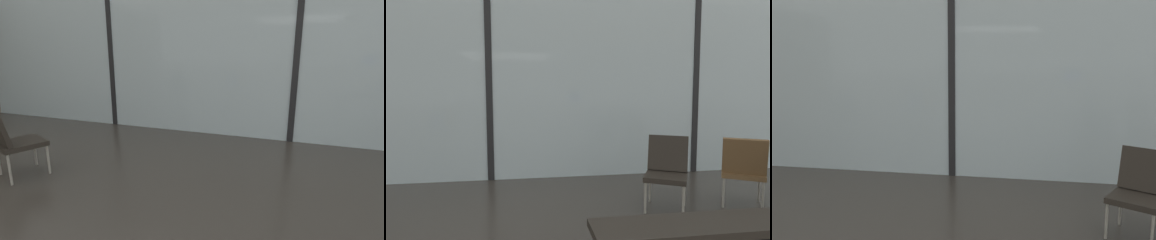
# 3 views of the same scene
# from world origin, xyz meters

# --- Properties ---
(glass_curtain_wall) EXTENTS (14.00, 0.08, 3.29)m
(glass_curtain_wall) POSITION_xyz_m (0.00, 5.20, 1.65)
(glass_curtain_wall) COLOR silver
(glass_curtain_wall) RESTS_ON ground
(window_mullion_1) EXTENTS (0.10, 0.12, 3.29)m
(window_mullion_1) POSITION_xyz_m (0.00, 5.20, 1.65)
(window_mullion_1) COLOR black
(window_mullion_1) RESTS_ON ground
(parked_airplane) EXTENTS (14.28, 4.02, 4.02)m
(parked_airplane) POSITION_xyz_m (1.22, 11.12, 2.01)
(parked_airplane) COLOR silver
(parked_airplane) RESTS_ON ground
(lounge_chair_4) EXTENTS (0.68, 0.69, 0.87)m
(lounge_chair_4) POSITION_xyz_m (2.25, 3.57, 0.49)
(lounge_chair_4) COLOR #28231E
(lounge_chair_4) RESTS_ON ground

